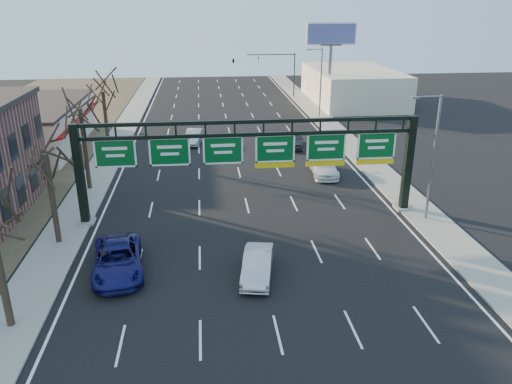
{
  "coord_description": "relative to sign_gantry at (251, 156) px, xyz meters",
  "views": [
    {
      "loc": [
        -3.16,
        -25.45,
        14.83
      ],
      "look_at": [
        0.1,
        4.55,
        3.2
      ],
      "focal_mm": 35.0,
      "sensor_mm": 36.0,
      "label": 1
    }
  ],
  "objects": [
    {
      "name": "car_silver_sedan",
      "position": [
        -0.54,
        -8.65,
        -3.88
      ],
      "size": [
        2.4,
        4.78,
        1.5
      ],
      "primitive_type": "imported",
      "rotation": [
        0.0,
        0.0,
        -0.19
      ],
      "color": "#B4B4B9",
      "rests_on": "ground"
    },
    {
      "name": "sidewalk_right",
      "position": [
        12.64,
        12.0,
        -4.57
      ],
      "size": [
        3.0,
        120.0,
        0.12
      ],
      "primitive_type": "cube",
      "color": "gray",
      "rests_on": "ground"
    },
    {
      "name": "car_blue_suv",
      "position": [
        -8.52,
        -7.29,
        -3.79
      ],
      "size": [
        3.58,
        6.34,
        1.67
      ],
      "primitive_type": "imported",
      "rotation": [
        0.0,
        0.0,
        0.14
      ],
      "color": "#141459",
      "rests_on": "ground"
    },
    {
      "name": "building_right_distant",
      "position": [
        19.84,
        42.0,
        -2.13
      ],
      "size": [
        12.0,
        20.0,
        5.0
      ],
      "primitive_type": "cube",
      "color": "beige",
      "rests_on": "ground"
    },
    {
      "name": "streetlight_near",
      "position": [
        12.31,
        -2.0,
        0.45
      ],
      "size": [
        2.15,
        0.22,
        9.0
      ],
      "color": "slate",
      "rests_on": "sidewalk_right"
    },
    {
      "name": "tree_far",
      "position": [
        -12.96,
        17.0,
        2.86
      ],
      "size": [
        3.6,
        3.6,
        8.86
      ],
      "color": "black",
      "rests_on": "sidewalk_left"
    },
    {
      "name": "traffic_signal_mast",
      "position": [
        5.53,
        47.0,
        0.87
      ],
      "size": [
        10.16,
        0.54,
        7.0
      ],
      "color": "black",
      "rests_on": "ground"
    },
    {
      "name": "sidewalk_left",
      "position": [
        -12.96,
        12.0,
        -4.57
      ],
      "size": [
        3.0,
        120.0,
        0.12
      ],
      "primitive_type": "cube",
      "color": "gray",
      "rests_on": "ground"
    },
    {
      "name": "car_grey_far",
      "position": [
        6.39,
        17.96,
        -3.8
      ],
      "size": [
        2.75,
        5.13,
        1.66
      ],
      "primitive_type": "imported",
      "rotation": [
        0.0,
        0.0,
        -0.17
      ],
      "color": "#393B3E",
      "rests_on": "ground"
    },
    {
      "name": "streetlight_far",
      "position": [
        12.31,
        32.0,
        0.45
      ],
      "size": [
        2.15,
        0.22,
        9.0
      ],
      "color": "slate",
      "rests_on": "sidewalk_right"
    },
    {
      "name": "sign_gantry",
      "position": [
        0.0,
        0.0,
        0.0
      ],
      "size": [
        24.6,
        1.2,
        7.2
      ],
      "color": "black",
      "rests_on": "ground"
    },
    {
      "name": "tree_gantry",
      "position": [
        -12.96,
        -3.0,
        2.48
      ],
      "size": [
        3.6,
        3.6,
        8.48
      ],
      "color": "black",
      "rests_on": "sidewalk_left"
    },
    {
      "name": "tree_mid",
      "position": [
        -12.96,
        7.0,
        3.23
      ],
      "size": [
        3.6,
        3.6,
        9.24
      ],
      "color": "black",
      "rests_on": "sidewalk_left"
    },
    {
      "name": "billboard_right",
      "position": [
        14.84,
        36.98,
        4.43
      ],
      "size": [
        7.0,
        0.5,
        12.0
      ],
      "color": "slate",
      "rests_on": "ground"
    },
    {
      "name": "car_white_wagon",
      "position": [
        7.43,
        8.59,
        -3.86
      ],
      "size": [
        2.59,
        5.49,
        1.55
      ],
      "primitive_type": "imported",
      "rotation": [
        0.0,
        0.0,
        -0.08
      ],
      "color": "white",
      "rests_on": "ground"
    },
    {
      "name": "lane_markings",
      "position": [
        -0.16,
        12.0,
        -4.62
      ],
      "size": [
        21.6,
        120.0,
        0.01
      ],
      "primitive_type": "cube",
      "color": "white",
      "rests_on": "ground"
    },
    {
      "name": "ground",
      "position": [
        -0.16,
        -8.0,
        -4.63
      ],
      "size": [
        160.0,
        160.0,
        0.0
      ],
      "primitive_type": "plane",
      "color": "black",
      "rests_on": "ground"
    },
    {
      "name": "car_silver_distant",
      "position": [
        -4.33,
        20.49,
        -3.87
      ],
      "size": [
        2.34,
        4.8,
        1.51
      ],
      "primitive_type": "imported",
      "rotation": [
        0.0,
        0.0,
        -0.17
      ],
      "color": "#B9B8BD",
      "rests_on": "ground"
    },
    {
      "name": "cream_strip",
      "position": [
        -21.64,
        21.0,
        -2.27
      ],
      "size": [
        10.9,
        18.4,
        4.7
      ],
      "color": "beige",
      "rests_on": "ground"
    }
  ]
}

